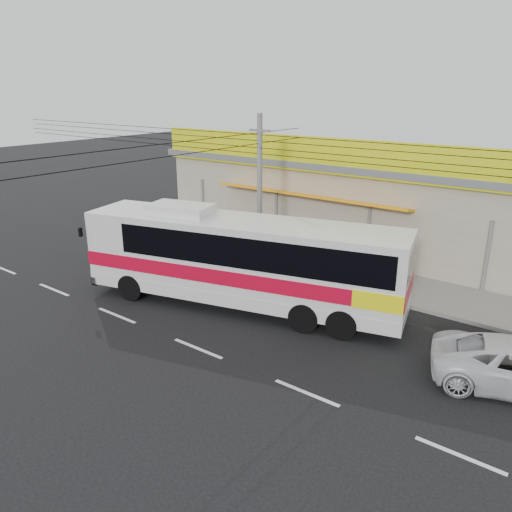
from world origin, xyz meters
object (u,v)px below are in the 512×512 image
(coach_bus, at_px, (246,257))
(motorbike_red, at_px, (209,239))
(motorbike_dark, at_px, (186,229))
(utility_pole, at_px, (260,143))

(coach_bus, distance_m, motorbike_red, 6.78)
(motorbike_dark, bearing_deg, motorbike_red, -76.94)
(utility_pole, bearing_deg, coach_bus, -60.92)
(motorbike_red, xyz_separation_m, utility_pole, (3.58, -0.66, 4.93))
(motorbike_dark, bearing_deg, utility_pole, -74.17)
(motorbike_dark, relative_size, utility_pole, 0.06)
(motorbike_red, xyz_separation_m, motorbike_dark, (-2.09, 0.56, 0.05))
(motorbike_red, relative_size, motorbike_dark, 1.05)
(motorbike_dark, distance_m, utility_pole, 7.58)
(coach_bus, xyz_separation_m, utility_pole, (-1.81, 3.26, 3.66))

